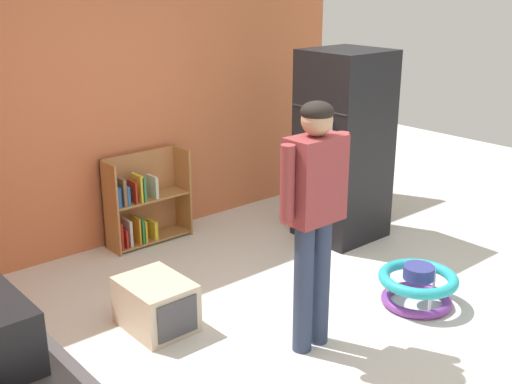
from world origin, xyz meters
name	(u,v)px	position (x,y,z in m)	size (l,w,h in m)	color
ground_plane	(296,334)	(0.00, 0.00, 0.00)	(12.00, 12.00, 0.00)	silver
back_wall	(118,99)	(0.00, 2.33, 1.35)	(5.20, 0.06, 2.70)	#CB6B42
refrigerator	(344,146)	(1.62, 1.05, 0.89)	(0.73, 0.68, 1.78)	black
bookshelf	(141,204)	(0.06, 2.14, 0.38)	(0.80, 0.28, 0.85)	#AD7640
standing_person	(314,205)	(-0.02, -0.16, 1.02)	(0.57, 0.22, 1.69)	#2E3A56
baby_walker	(418,286)	(1.01, -0.29, 0.16)	(0.60, 0.60, 0.32)	purple
pet_carrier	(156,304)	(-0.69, 0.73, 0.18)	(0.42, 0.55, 0.36)	beige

